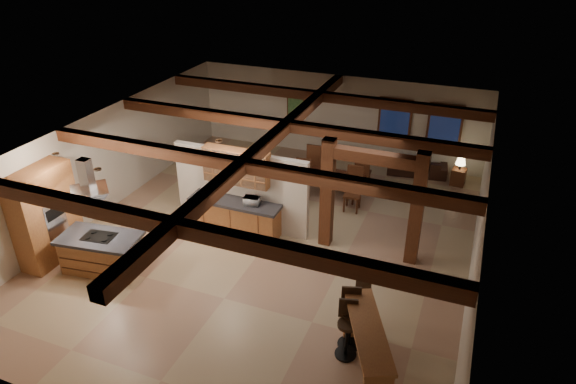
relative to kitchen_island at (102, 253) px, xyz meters
name	(u,v)px	position (x,y,z in m)	size (l,w,h in m)	color
ground	(269,241)	(3.19, 2.55, -0.47)	(12.00, 12.00, 0.00)	tan
room_walls	(267,181)	(3.19, 2.55, 1.31)	(12.00, 12.00, 12.00)	beige
ceiling_beams	(267,144)	(3.19, 2.55, 2.29)	(10.00, 12.00, 0.28)	#3C1A0F
timber_posts	(372,190)	(5.69, 3.05, 1.29)	(2.50, 0.30, 2.90)	#3C1A0F
partition_wall	(241,189)	(2.19, 3.05, 0.63)	(3.80, 0.18, 2.20)	beige
pantry_cabinet	(46,216)	(-1.47, -0.05, 0.73)	(0.67, 1.60, 2.40)	#9D6732
back_counter	(235,216)	(2.19, 2.66, 0.01)	(2.50, 0.66, 0.94)	#9D6732
upper_display_cabinet	(236,167)	(2.19, 2.86, 1.38)	(1.80, 0.36, 0.95)	#9D6732
range_hood	(92,204)	(0.00, 0.00, 1.31)	(1.10, 1.10, 1.40)	silver
back_windows	(419,126)	(5.99, 8.48, 1.03)	(2.70, 0.07, 1.70)	#3C1A0F
framed_art	(296,105)	(1.69, 8.49, 1.23)	(0.65, 0.05, 0.85)	#3C1A0F
recessed_cans	(126,154)	(0.66, 0.62, 2.40)	(3.16, 2.46, 0.03)	silver
kitchen_island	(102,253)	(0.00, 0.00, 0.00)	(2.00, 1.25, 0.94)	#9D6732
dining_table	(333,185)	(3.97, 5.67, -0.16)	(1.75, 0.98, 0.62)	#401C10
sofa	(417,166)	(6.16, 8.04, -0.19)	(1.91, 0.75, 0.56)	black
microwave	(252,201)	(2.70, 2.66, 0.58)	(0.40, 0.27, 0.22)	silver
bar_counter	(367,344)	(6.61, -0.90, 0.29)	(1.38, 2.19, 1.13)	#9D6732
side_table	(458,177)	(7.48, 7.76, -0.20)	(0.43, 0.43, 0.53)	#3C1A0F
table_lamp	(461,162)	(7.48, 7.76, 0.32)	(0.31, 0.31, 0.36)	black
bar_stool_a	(347,329)	(6.14, -0.51, 0.15)	(0.44, 0.45, 1.21)	black
bar_stool_b	(350,318)	(6.13, -0.23, 0.18)	(0.47, 0.48, 1.28)	black
bar_stool_c	(360,300)	(6.15, 0.45, 0.09)	(0.39, 0.41, 1.11)	black
dining_chairs	(333,175)	(3.97, 5.67, 0.20)	(2.10, 2.10, 1.31)	#3C1A0F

